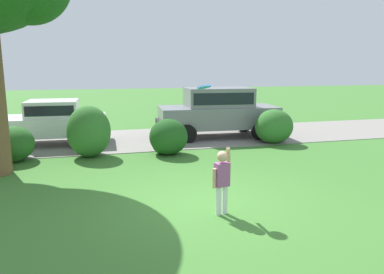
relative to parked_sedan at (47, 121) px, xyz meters
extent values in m
plane|color=#3D752D|center=(3.77, -6.80, -0.85)|extent=(80.00, 80.00, 0.00)
cube|color=gray|center=(3.77, 0.09, -0.84)|extent=(28.00, 4.40, 0.02)
ellipsoid|color=#286023|center=(-0.68, -2.19, -0.34)|extent=(1.14, 1.30, 1.02)
ellipsoid|color=#286023|center=(-0.66, -2.39, -0.56)|extent=(0.64, 0.64, 0.57)
ellipsoid|color=#33702B|center=(1.44, -2.22, -0.06)|extent=(1.30, 1.28, 1.57)
ellipsoid|color=#33702B|center=(1.54, -2.07, -0.53)|extent=(0.70, 0.70, 0.63)
ellipsoid|color=#1E511C|center=(3.83, -2.57, -0.28)|extent=(1.20, 1.19, 1.13)
ellipsoid|color=#1E511C|center=(3.66, -2.41, -0.55)|extent=(0.65, 0.65, 0.59)
ellipsoid|color=#33702B|center=(7.80, -1.86, -0.23)|extent=(1.38, 1.19, 1.23)
ellipsoid|color=#33702B|center=(8.03, -1.71, -0.53)|extent=(0.71, 0.71, 0.64)
cube|color=white|center=(-0.10, 0.00, -0.17)|extent=(4.25, 1.96, 0.64)
cube|color=white|center=(0.22, -0.01, 0.43)|extent=(1.73, 1.67, 0.56)
cube|color=black|center=(0.22, -0.01, 0.43)|extent=(1.59, 1.68, 0.34)
cylinder|color=black|center=(-1.37, 0.98, -0.55)|extent=(0.61, 0.24, 0.60)
cylinder|color=black|center=(1.18, -0.97, -0.55)|extent=(0.61, 0.24, 0.60)
cylinder|color=black|center=(1.23, 0.90, -0.55)|extent=(0.61, 0.24, 0.60)
cube|color=black|center=(2.04, -0.06, -0.33)|extent=(0.17, 1.75, 0.20)
cube|color=gray|center=(6.25, -0.20, -0.05)|extent=(4.60, 2.10, 0.80)
cube|color=gray|center=(6.25, -0.20, 0.71)|extent=(2.56, 1.76, 0.72)
cube|color=black|center=(6.25, -0.20, 0.71)|extent=(2.37, 1.77, 0.43)
cylinder|color=black|center=(4.80, -1.06, -0.51)|extent=(0.69, 0.26, 0.68)
cylinder|color=black|center=(4.91, 0.82, -0.51)|extent=(0.69, 0.26, 0.68)
cylinder|color=black|center=(7.59, -1.22, -0.51)|extent=(0.69, 0.26, 0.68)
cylinder|color=black|center=(7.70, 0.66, -0.51)|extent=(0.69, 0.26, 0.68)
cube|color=black|center=(3.97, -0.07, -0.25)|extent=(0.22, 1.75, 0.20)
cube|color=black|center=(8.54, -0.33, -0.25)|extent=(0.22, 1.75, 0.20)
cylinder|color=white|center=(3.78, -7.49, -0.57)|extent=(0.10, 0.10, 0.55)
cylinder|color=white|center=(3.92, -7.47, -0.57)|extent=(0.10, 0.10, 0.55)
cube|color=#994C8C|center=(3.85, -7.48, -0.08)|extent=(0.28, 0.20, 0.44)
sphere|color=tan|center=(3.85, -7.48, 0.26)|extent=(0.20, 0.20, 0.20)
cylinder|color=tan|center=(4.00, -7.40, 0.24)|extent=(0.18, 0.26, 0.39)
cylinder|color=tan|center=(3.70, -7.51, -0.13)|extent=(0.07, 0.07, 0.36)
cylinder|color=#337FDB|center=(3.73, -6.71, 1.48)|extent=(0.29, 0.28, 0.13)
cylinder|color=red|center=(3.73, -6.71, 1.48)|extent=(0.16, 0.16, 0.09)
camera|label=1|loc=(1.67, -13.57, 1.86)|focal=34.25mm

